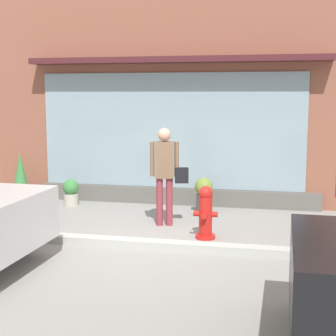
{
  "coord_description": "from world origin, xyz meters",
  "views": [
    {
      "loc": [
        2.11,
        -7.59,
        2.36
      ],
      "look_at": [
        0.21,
        1.2,
        1.05
      ],
      "focal_mm": 54.42,
      "sensor_mm": 36.0,
      "label": 1
    }
  ],
  "objects_px": {
    "potted_plant_trailing_edge": "(204,193)",
    "potted_plant_window_right": "(71,192)",
    "pedestrian_with_handbag": "(166,168)",
    "fire_hydrant": "(206,213)",
    "potted_plant_by_entrance": "(21,177)"
  },
  "relations": [
    {
      "from": "potted_plant_trailing_edge",
      "to": "potted_plant_window_right",
      "type": "bearing_deg",
      "value": 177.87
    },
    {
      "from": "potted_plant_trailing_edge",
      "to": "potted_plant_window_right",
      "type": "height_order",
      "value": "potted_plant_trailing_edge"
    },
    {
      "from": "potted_plant_window_right",
      "to": "pedestrian_with_handbag",
      "type": "bearing_deg",
      "value": -27.32
    },
    {
      "from": "potted_plant_trailing_edge",
      "to": "fire_hydrant",
      "type": "bearing_deg",
      "value": -80.82
    },
    {
      "from": "pedestrian_with_handbag",
      "to": "potted_plant_trailing_edge",
      "type": "bearing_deg",
      "value": 50.87
    },
    {
      "from": "fire_hydrant",
      "to": "pedestrian_with_handbag",
      "type": "height_order",
      "value": "pedestrian_with_handbag"
    },
    {
      "from": "pedestrian_with_handbag",
      "to": "potted_plant_by_entrance",
      "type": "relative_size",
      "value": 1.62
    },
    {
      "from": "fire_hydrant",
      "to": "potted_plant_trailing_edge",
      "type": "relative_size",
      "value": 1.23
    },
    {
      "from": "potted_plant_trailing_edge",
      "to": "potted_plant_by_entrance",
      "type": "distance_m",
      "value": 4.17
    },
    {
      "from": "potted_plant_window_right",
      "to": "potted_plant_by_entrance",
      "type": "xyz_separation_m",
      "value": [
        -1.28,
        0.23,
        0.23
      ]
    },
    {
      "from": "fire_hydrant",
      "to": "potted_plant_trailing_edge",
      "type": "bearing_deg",
      "value": 99.18
    },
    {
      "from": "potted_plant_trailing_edge",
      "to": "potted_plant_by_entrance",
      "type": "xyz_separation_m",
      "value": [
        -4.16,
        0.34,
        0.13
      ]
    },
    {
      "from": "fire_hydrant",
      "to": "potted_plant_by_entrance",
      "type": "bearing_deg",
      "value": 154.46
    },
    {
      "from": "pedestrian_with_handbag",
      "to": "potted_plant_trailing_edge",
      "type": "relative_size",
      "value": 2.48
    },
    {
      "from": "fire_hydrant",
      "to": "pedestrian_with_handbag",
      "type": "xyz_separation_m",
      "value": [
        -0.82,
        0.69,
        0.62
      ]
    }
  ]
}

